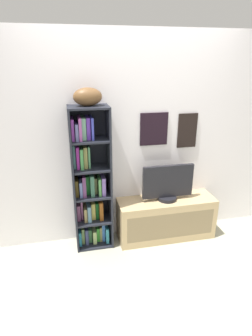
% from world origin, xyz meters
% --- Properties ---
extents(ground, '(5.20, 5.20, 0.04)m').
position_xyz_m(ground, '(0.00, 0.00, -0.02)').
color(ground, '#A4A48E').
extents(back_wall, '(4.80, 0.08, 2.33)m').
position_xyz_m(back_wall, '(0.00, 1.13, 1.17)').
color(back_wall, white).
rests_on(back_wall, ground).
extents(bookshelf, '(0.41, 0.29, 1.60)m').
position_xyz_m(bookshelf, '(-0.48, 0.99, 0.75)').
color(bookshelf, black).
rests_on(bookshelf, ground).
extents(football, '(0.29, 0.19, 0.18)m').
position_xyz_m(football, '(-0.46, 0.95, 1.69)').
color(football, brown).
rests_on(football, bookshelf).
extents(tv_stand, '(1.15, 0.36, 0.50)m').
position_xyz_m(tv_stand, '(0.40, 0.91, 0.25)').
color(tv_stand, tan).
rests_on(tv_stand, ground).
extents(television, '(0.59, 0.22, 0.42)m').
position_xyz_m(television, '(0.40, 0.92, 0.70)').
color(television, black).
rests_on(television, tv_stand).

